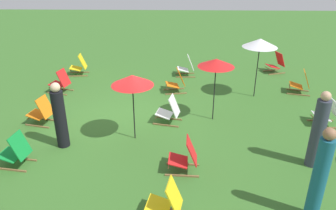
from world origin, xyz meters
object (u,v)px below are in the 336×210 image
(deckchair_13, at_px, (61,82))
(deckchair_12, at_px, (276,64))
(umbrella_0, at_px, (132,80))
(umbrella_1, at_px, (260,43))
(deckchair_0, at_px, (301,83))
(deckchair_5, at_px, (79,66))
(deckchair_9, at_px, (185,157))
(deckchair_3, at_px, (41,112))
(person_2, at_px, (318,132))
(person_0, at_px, (60,117))
(deckchair_2, at_px, (187,67))
(deckchair_10, at_px, (16,152))
(deckchair_1, at_px, (327,113))
(deckchair_11, at_px, (177,82))
(deckchair_14, at_px, (166,203))
(umbrella_2, at_px, (216,63))
(person_1, at_px, (320,177))
(deckchair_7, at_px, (169,111))

(deckchair_13, bearing_deg, deckchair_12, 119.96)
(deckchair_13, xyz_separation_m, umbrella_0, (3.08, 2.96, 1.28))
(umbrella_0, distance_m, umbrella_1, 4.75)
(deckchair_0, relative_size, umbrella_0, 0.48)
(deckchair_5, relative_size, deckchair_9, 1.00)
(deckchair_13, bearing_deg, umbrella_1, 102.39)
(deckchair_3, xyz_separation_m, person_2, (1.83, 7.01, 0.51))
(deckchair_3, distance_m, umbrella_1, 7.02)
(person_0, xyz_separation_m, person_2, (0.67, 6.04, 0.06))
(deckchair_2, height_order, deckchair_10, same)
(deckchair_0, bearing_deg, deckchair_1, 12.83)
(deckchair_10, bearing_deg, deckchair_0, 127.94)
(deckchair_2, height_order, deckchair_3, same)
(deckchair_11, bearing_deg, deckchair_14, -11.92)
(umbrella_1, xyz_separation_m, umbrella_2, (1.73, -1.58, -0.12))
(deckchair_3, distance_m, person_1, 7.31)
(deckchair_2, height_order, deckchair_12, same)
(umbrella_0, relative_size, person_1, 0.94)
(deckchair_2, relative_size, deckchair_5, 1.00)
(deckchair_7, bearing_deg, deckchair_10, -44.69)
(deckchair_1, bearing_deg, umbrella_0, -80.20)
(umbrella_0, bearing_deg, deckchair_11, 161.20)
(deckchair_14, bearing_deg, person_0, -121.95)
(person_0, bearing_deg, deckchair_3, -148.93)
(deckchair_11, bearing_deg, person_2, 25.94)
(deckchair_10, height_order, umbrella_0, umbrella_0)
(deckchair_12, height_order, person_1, person_1)
(deckchair_11, relative_size, umbrella_1, 0.42)
(deckchair_10, bearing_deg, deckchair_5, -169.42)
(person_0, bearing_deg, deckchair_11, 132.66)
(deckchair_3, xyz_separation_m, umbrella_0, (0.74, 2.75, 1.28))
(deckchair_7, relative_size, deckchair_13, 0.99)
(deckchair_0, height_order, umbrella_1, umbrella_1)
(deckchair_14, distance_m, umbrella_2, 4.45)
(umbrella_2, bearing_deg, deckchair_12, 144.91)
(deckchair_5, height_order, deckchair_13, same)
(deckchair_5, bearing_deg, deckchair_9, 27.74)
(deckchair_11, distance_m, deckchair_14, 6.12)
(deckchair_5, xyz_separation_m, person_2, (6.00, 7.06, 0.51))
(umbrella_2, bearing_deg, person_2, 42.84)
(umbrella_0, bearing_deg, deckchair_1, 99.39)
(deckchair_7, height_order, umbrella_1, umbrella_1)
(deckchair_2, relative_size, deckchair_7, 0.98)
(umbrella_0, bearing_deg, deckchair_10, -63.20)
(deckchair_7, xyz_separation_m, person_2, (1.98, 3.36, 0.51))
(deckchair_11, bearing_deg, deckchair_1, 51.07)
(deckchair_14, bearing_deg, deckchair_9, 176.52)
(deckchair_11, xyz_separation_m, deckchair_14, (6.11, -0.17, 0.00))
(deckchair_13, bearing_deg, deckchair_7, 74.52)
(umbrella_1, relative_size, person_2, 1.08)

